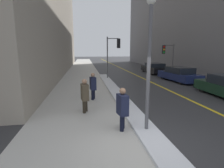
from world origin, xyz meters
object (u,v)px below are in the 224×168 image
object	(u,v)px
parked_car_black	(154,68)
pedestrian_trailing	(85,94)
traffic_light_far	(167,53)
pedestrian_nearside	(93,85)
lamp_post	(149,53)
pedestrian_in_glasses	(122,107)
parked_car_navy	(179,74)
traffic_light_near	(114,49)

from	to	relation	value
parked_car_black	pedestrian_trailing	bearing A→B (deg)	147.89
traffic_light_far	pedestrian_trailing	distance (m)	13.70
pedestrian_nearside	parked_car_black	size ratio (longest dim) A/B	0.31
lamp_post	traffic_light_far	bearing A→B (deg)	61.57
traffic_light_far	pedestrian_in_glasses	bearing A→B (deg)	61.74
parked_car_black	pedestrian_nearside	bearing A→B (deg)	144.70
traffic_light_far	parked_car_black	world-z (taller)	traffic_light_far
pedestrian_in_glasses	pedestrian_nearside	distance (m)	4.11
traffic_light_far	parked_car_navy	bearing A→B (deg)	86.17
traffic_light_near	parked_car_black	world-z (taller)	traffic_light_near
lamp_post	parked_car_black	distance (m)	16.50
parked_car_navy	traffic_light_near	bearing A→B (deg)	61.59
traffic_light_far	pedestrian_in_glasses	world-z (taller)	traffic_light_far
pedestrian_in_glasses	pedestrian_trailing	bearing A→B (deg)	-157.57
pedestrian_trailing	pedestrian_nearside	world-z (taller)	pedestrian_trailing
pedestrian_trailing	parked_car_navy	xyz separation A→B (m)	(8.41, 6.98, -0.23)
traffic_light_near	parked_car_navy	bearing A→B (deg)	-26.43
traffic_light_near	traffic_light_far	world-z (taller)	traffic_light_near
pedestrian_trailing	parked_car_black	bearing A→B (deg)	136.66
pedestrian_nearside	parked_car_black	bearing A→B (deg)	133.46
traffic_light_far	parked_car_navy	size ratio (longest dim) A/B	0.75
traffic_light_far	pedestrian_nearside	size ratio (longest dim) A/B	2.28
traffic_light_far	parked_car_black	distance (m)	3.13
pedestrian_trailing	pedestrian_in_glasses	bearing A→B (deg)	22.43
lamp_post	parked_car_navy	world-z (taller)	lamp_post
lamp_post	pedestrian_nearside	distance (m)	4.90
traffic_light_near	pedestrian_trailing	distance (m)	10.00
traffic_light_far	pedestrian_trailing	size ratio (longest dim) A/B	2.28
parked_car_navy	traffic_light_far	bearing A→B (deg)	-12.37
traffic_light_near	pedestrian_trailing	world-z (taller)	traffic_light_near
pedestrian_in_glasses	parked_car_black	size ratio (longest dim) A/B	0.30
pedestrian_in_glasses	parked_car_navy	size ratio (longest dim) A/B	0.32
pedestrian_in_glasses	pedestrian_trailing	world-z (taller)	pedestrian_trailing
traffic_light_far	pedestrian_in_glasses	size ratio (longest dim) A/B	2.31
pedestrian_in_glasses	lamp_post	bearing A→B (deg)	62.02
traffic_light_near	lamp_post	bearing A→B (deg)	-97.48
traffic_light_far	parked_car_navy	xyz separation A→B (m)	(-0.42, -3.37, -1.87)
pedestrian_trailing	traffic_light_near	bearing A→B (deg)	152.93
traffic_light_near	traffic_light_far	bearing A→B (deg)	6.34
traffic_light_near	pedestrian_trailing	bearing A→B (deg)	-110.39
traffic_light_near	pedestrian_in_glasses	bearing A→B (deg)	-101.45
traffic_light_near	pedestrian_nearside	world-z (taller)	traffic_light_near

